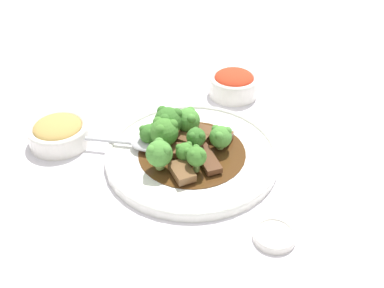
# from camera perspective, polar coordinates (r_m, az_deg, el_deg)

# --- Properties ---
(ground_plane) EXTENTS (4.00, 4.00, 0.00)m
(ground_plane) POSITION_cam_1_polar(r_m,az_deg,el_deg) (0.81, 0.00, -1.90)
(ground_plane) COLOR silver
(main_plate) EXTENTS (0.31, 0.31, 0.02)m
(main_plate) POSITION_cam_1_polar(r_m,az_deg,el_deg) (0.81, 0.00, -1.35)
(main_plate) COLOR white
(main_plate) RESTS_ON ground_plane
(beef_strip_0) EXTENTS (0.06, 0.05, 0.01)m
(beef_strip_0) POSITION_cam_1_polar(r_m,az_deg,el_deg) (0.75, -1.28, -3.54)
(beef_strip_0) COLOR brown
(beef_strip_0) RESTS_ON main_plate
(beef_strip_1) EXTENTS (0.08, 0.05, 0.01)m
(beef_strip_1) POSITION_cam_1_polar(r_m,az_deg,el_deg) (0.77, 1.92, -1.88)
(beef_strip_1) COLOR #56331E
(beef_strip_1) RESTS_ON main_plate
(beef_strip_2) EXTENTS (0.06, 0.06, 0.02)m
(beef_strip_2) POSITION_cam_1_polar(r_m,az_deg,el_deg) (0.81, -0.06, 0.55)
(beef_strip_2) COLOR brown
(beef_strip_2) RESTS_ON main_plate
(beef_strip_3) EXTENTS (0.03, 0.06, 0.01)m
(beef_strip_3) POSITION_cam_1_polar(r_m,az_deg,el_deg) (0.79, -1.42, -0.79)
(beef_strip_3) COLOR brown
(beef_strip_3) RESTS_ON main_plate
(beef_strip_4) EXTENTS (0.06, 0.08, 0.01)m
(beef_strip_4) POSITION_cam_1_polar(r_m,az_deg,el_deg) (0.83, 2.69, 1.29)
(beef_strip_4) COLOR brown
(beef_strip_4) RESTS_ON main_plate
(broccoli_floret_0) EXTENTS (0.05, 0.05, 0.05)m
(broccoli_floret_0) POSITION_cam_1_polar(r_m,az_deg,el_deg) (0.75, -4.18, -1.16)
(broccoli_floret_0) COLOR #7FA84C
(broccoli_floret_0) RESTS_ON main_plate
(broccoli_floret_1) EXTENTS (0.05, 0.05, 0.06)m
(broccoli_floret_1) POSITION_cam_1_polar(r_m,az_deg,el_deg) (0.81, -3.04, 2.98)
(broccoli_floret_1) COLOR #7FA84C
(broccoli_floret_1) RESTS_ON main_plate
(broccoli_floret_2) EXTENTS (0.05, 0.05, 0.05)m
(broccoli_floret_2) POSITION_cam_1_polar(r_m,az_deg,el_deg) (0.83, -0.56, 3.10)
(broccoli_floret_2) COLOR #7FA84C
(broccoli_floret_2) RESTS_ON main_plate
(broccoli_floret_3) EXTENTS (0.03, 0.03, 0.05)m
(broccoli_floret_3) POSITION_cam_1_polar(r_m,az_deg,el_deg) (0.74, 0.58, -1.58)
(broccoli_floret_3) COLOR #7FA84C
(broccoli_floret_3) RESTS_ON main_plate
(broccoli_floret_4) EXTENTS (0.05, 0.05, 0.06)m
(broccoli_floret_4) POSITION_cam_1_polar(r_m,az_deg,el_deg) (0.79, -3.56, 1.57)
(broccoli_floret_4) COLOR #7FA84C
(broccoli_floret_4) RESTS_ON main_plate
(broccoli_floret_5) EXTENTS (0.03, 0.03, 0.04)m
(broccoli_floret_5) POSITION_cam_1_polar(r_m,az_deg,el_deg) (0.76, -0.88, -0.97)
(broccoli_floret_5) COLOR #7FA84C
(broccoli_floret_5) RESTS_ON main_plate
(broccoli_floret_6) EXTENTS (0.03, 0.03, 0.05)m
(broccoli_floret_6) POSITION_cam_1_polar(r_m,az_deg,el_deg) (0.78, 0.53, 0.75)
(broccoli_floret_6) COLOR #7FA84C
(broccoli_floret_6) RESTS_ON main_plate
(broccoli_floret_7) EXTENTS (0.04, 0.04, 0.04)m
(broccoli_floret_7) POSITION_cam_1_polar(r_m,az_deg,el_deg) (0.79, 3.66, 0.96)
(broccoli_floret_7) COLOR #7FA84C
(broccoli_floret_7) RESTS_ON main_plate
(broccoli_floret_8) EXTENTS (0.04, 0.04, 0.04)m
(broccoli_floret_8) POSITION_cam_1_polar(r_m,az_deg,el_deg) (0.80, -5.45, 1.34)
(broccoli_floret_8) COLOR #8EB756
(broccoli_floret_8) RESTS_ON main_plate
(serving_spoon) EXTENTS (0.07, 0.23, 0.01)m
(serving_spoon) POSITION_cam_1_polar(r_m,az_deg,el_deg) (0.81, -6.55, 0.16)
(serving_spoon) COLOR #B7B7BC
(serving_spoon) RESTS_ON main_plate
(side_bowl_kimchi) EXTENTS (0.11, 0.11, 0.05)m
(side_bowl_kimchi) POSITION_cam_1_polar(r_m,az_deg,el_deg) (0.99, 5.32, 7.69)
(side_bowl_kimchi) COLOR white
(side_bowl_kimchi) RESTS_ON ground_plane
(side_bowl_appetizer) EXTENTS (0.11, 0.11, 0.05)m
(side_bowl_appetizer) POSITION_cam_1_polar(r_m,az_deg,el_deg) (0.87, -16.56, 1.47)
(side_bowl_appetizer) COLOR white
(side_bowl_appetizer) RESTS_ON ground_plane
(sauce_dish) EXTENTS (0.06, 0.06, 0.01)m
(sauce_dish) POSITION_cam_1_polar(r_m,az_deg,el_deg) (0.68, 10.41, -11.29)
(sauce_dish) COLOR white
(sauce_dish) RESTS_ON ground_plane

